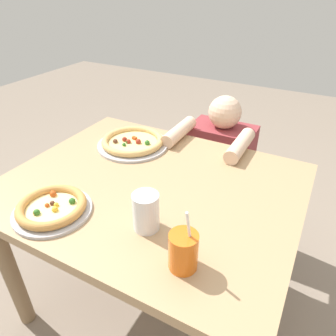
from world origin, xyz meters
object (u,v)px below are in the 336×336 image
object	(u,v)px
water_cup_clear	(146,211)
pizza_far	(133,142)
drink_cup_colored	(183,251)
diner_seated	(218,177)
pizza_near	(52,208)

from	to	relation	value
water_cup_clear	pizza_far	bearing A→B (deg)	128.17
pizza_far	drink_cup_colored	xyz separation A→B (m)	(0.55, -0.56, 0.04)
pizza_far	diner_seated	xyz separation A→B (m)	(0.32, 0.41, -0.34)
drink_cup_colored	diner_seated	size ratio (longest dim) A/B	0.23
pizza_near	pizza_far	distance (m)	0.56
pizza_near	diner_seated	distance (m)	1.07
pizza_far	water_cup_clear	distance (m)	0.60
pizza_far	water_cup_clear	world-z (taller)	water_cup_clear
pizza_near	pizza_far	bearing A→B (deg)	93.28
pizza_near	diner_seated	world-z (taller)	diner_seated
pizza_far	water_cup_clear	xyz separation A→B (m)	(0.37, -0.47, 0.05)
drink_cup_colored	diner_seated	xyz separation A→B (m)	(-0.22, 0.97, -0.38)
water_cup_clear	pizza_near	bearing A→B (deg)	-164.57
drink_cup_colored	diner_seated	distance (m)	1.06
pizza_far	drink_cup_colored	size ratio (longest dim) A/B	1.65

